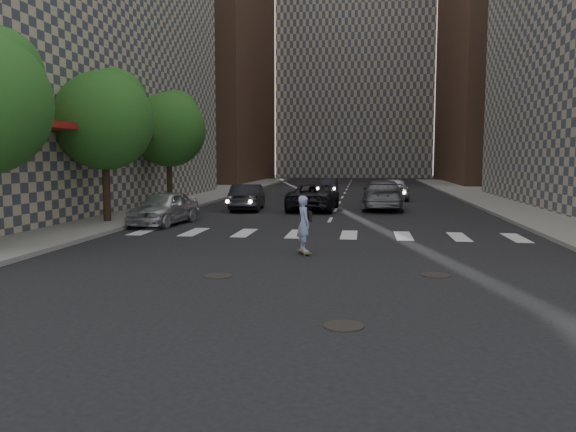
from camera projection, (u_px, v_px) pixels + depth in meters
name	position (u px, v px, depth m)	size (l,w,h in m)	color
ground	(293.00, 290.00, 12.27)	(160.00, 160.00, 0.00)	black
sidewalk_left	(96.00, 204.00, 33.90)	(13.00, 80.00, 0.15)	gray
tower_left	(184.00, 14.00, 67.05)	(18.00, 24.00, 40.00)	brown
tower_right	(534.00, 20.00, 61.96)	(18.00, 24.00, 36.00)	brown
tower_center	(356.00, 20.00, 86.66)	(22.00, 20.00, 48.00)	#ADA08E
tree_b	(106.00, 116.00, 24.02)	(4.20, 4.20, 6.60)	#382619
tree_c	(170.00, 126.00, 31.90)	(4.20, 4.20, 6.60)	#382619
manhole_a	(343.00, 326.00, 9.65)	(0.70, 0.70, 0.02)	black
manhole_b	(218.00, 276.00, 13.72)	(0.70, 0.70, 0.02)	black
manhole_c	(436.00, 275.00, 13.80)	(0.70, 0.70, 0.02)	black
skateboarder	(304.00, 224.00, 16.75)	(0.61, 0.90, 1.76)	brown
silver_sedan	(164.00, 208.00, 24.15)	(1.73, 4.30, 1.46)	silver
traffic_car_a	(248.00, 197.00, 30.79)	(1.52, 4.36, 1.44)	black
traffic_car_b	(383.00, 195.00, 31.19)	(2.28, 5.61, 1.63)	#595A61
traffic_car_c	(314.00, 197.00, 30.74)	(2.45, 5.32, 1.48)	black
traffic_car_d	(393.00, 188.00, 38.28)	(1.84, 4.57, 1.56)	#9DA0A4
traffic_car_e	(328.00, 187.00, 42.74)	(1.40, 4.01, 1.32)	black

